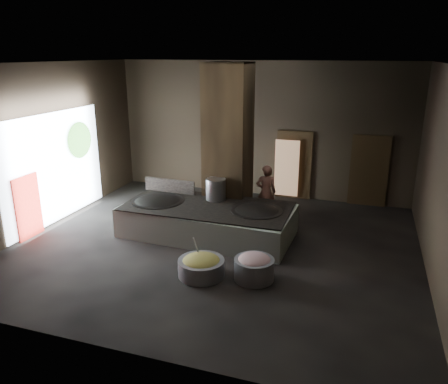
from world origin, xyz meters
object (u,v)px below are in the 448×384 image
(hearth_platform, at_px, (207,221))
(wok_right, at_px, (257,213))
(cook, at_px, (266,192))
(stock_pot, at_px, (216,189))
(wok_left, at_px, (158,203))
(veg_basin, at_px, (201,268))
(meat_basin, at_px, (254,269))

(hearth_platform, distance_m, wok_right, 1.40)
(wok_right, relative_size, cook, 0.81)
(cook, bearing_deg, stock_pot, 26.65)
(wok_left, distance_m, wok_right, 2.80)
(stock_pot, height_order, veg_basin, stock_pot)
(stock_pot, xyz_separation_m, meat_basin, (1.78, -2.55, -0.89))
(wok_right, xyz_separation_m, meat_basin, (0.48, -2.05, -0.51))
(wok_right, xyz_separation_m, cook, (-0.12, 1.59, 0.07))
(cook, distance_m, meat_basin, 3.74)
(hearth_platform, xyz_separation_m, stock_pot, (0.05, 0.55, 0.74))
(wok_left, distance_m, veg_basin, 3.09)
(wok_right, distance_m, meat_basin, 2.17)
(cook, xyz_separation_m, veg_basin, (-0.55, -3.86, -0.63))
(wok_left, xyz_separation_m, meat_basin, (3.28, -1.95, -0.51))
(cook, distance_m, veg_basin, 3.95)
(wok_right, relative_size, meat_basin, 1.52)
(hearth_platform, relative_size, meat_basin, 5.19)
(cook, relative_size, veg_basin, 1.59)
(wok_left, bearing_deg, hearth_platform, 1.97)
(wok_left, bearing_deg, wok_right, 2.05)
(cook, xyz_separation_m, meat_basin, (0.60, -3.64, -0.58))
(wok_right, bearing_deg, meat_basin, -76.91)
(veg_basin, distance_m, meat_basin, 1.17)
(wok_right, height_order, stock_pot, stock_pot)
(hearth_platform, xyz_separation_m, cook, (1.23, 1.64, 0.43))
(stock_pot, xyz_separation_m, cook, (1.18, 1.09, -0.31))
(hearth_platform, bearing_deg, wok_left, -175.78)
(wok_right, distance_m, veg_basin, 2.43)
(wok_right, distance_m, stock_pot, 1.44)
(hearth_platform, height_order, wok_right, wok_right)
(veg_basin, bearing_deg, stock_pot, 102.77)
(hearth_platform, xyz_separation_m, wok_right, (1.35, 0.05, 0.36))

